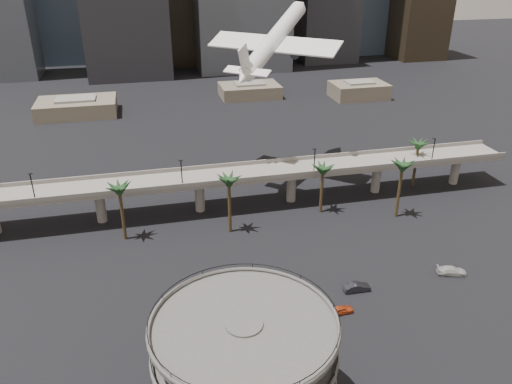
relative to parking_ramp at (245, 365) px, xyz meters
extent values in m
plane|color=black|center=(13.00, 4.00, -9.84)|extent=(700.00, 700.00, 0.00)
cylinder|color=#484543|center=(0.00, 0.00, -1.84)|extent=(4.40, 4.40, 16.50)
cylinder|color=#484543|center=(0.00, 0.00, -2.06)|extent=(22.00, 22.00, 0.45)
torus|color=#484543|center=(0.00, 0.00, -1.59)|extent=(22.20, 22.20, 0.50)
torus|color=black|center=(0.00, 0.00, -0.79)|extent=(21.80, 21.80, 0.10)
cylinder|color=#484543|center=(0.00, 0.00, 1.94)|extent=(22.00, 22.00, 0.45)
torus|color=#484543|center=(0.00, 0.00, 2.41)|extent=(22.20, 22.20, 0.50)
torus|color=black|center=(0.00, 0.00, 3.21)|extent=(21.80, 21.80, 0.10)
cylinder|color=#484543|center=(0.00, 0.00, 5.94)|extent=(22.00, 22.00, 0.45)
torus|color=#484543|center=(0.00, 0.00, 6.41)|extent=(22.20, 22.20, 0.50)
torus|color=black|center=(0.00, 0.00, 7.21)|extent=(21.80, 21.80, 0.10)
cube|color=gray|center=(13.00, 59.00, -1.84)|extent=(130.00, 9.00, 0.90)
cube|color=gray|center=(13.00, 54.50, -0.94)|extent=(130.00, 0.30, 1.00)
cube|color=gray|center=(13.00, 63.50, -0.94)|extent=(130.00, 0.30, 1.00)
cylinder|color=gray|center=(-20.00, 59.00, -6.04)|extent=(2.20, 2.20, 8.00)
cylinder|color=gray|center=(2.00, 59.00, -6.04)|extent=(2.20, 2.20, 8.00)
cylinder|color=gray|center=(24.00, 59.00, -6.04)|extent=(2.20, 2.20, 8.00)
cylinder|color=gray|center=(46.00, 59.00, -6.04)|extent=(2.20, 2.20, 8.00)
cylinder|color=gray|center=(68.00, 59.00, -6.04)|extent=(2.20, 2.20, 8.00)
cylinder|color=black|center=(-32.00, 55.00, 1.66)|extent=(0.24, 0.24, 6.00)
cylinder|color=black|center=(-2.00, 55.00, 1.66)|extent=(0.24, 0.24, 6.00)
cylinder|color=black|center=(28.00, 55.00, 1.66)|extent=(0.24, 0.24, 6.00)
cylinder|color=black|center=(58.00, 55.00, 1.66)|extent=(0.24, 0.24, 6.00)
cylinder|color=#47371E|center=(7.00, 48.00, -3.76)|extent=(0.70, 0.70, 12.15)
ellipsoid|color=#1A3A1B|center=(7.00, 48.00, 2.71)|extent=(4.40, 4.40, 2.00)
cylinder|color=#47371E|center=(29.00, 52.00, -4.44)|extent=(0.70, 0.70, 10.80)
ellipsoid|color=#1A3A1B|center=(29.00, 52.00, 1.36)|extent=(4.40, 4.40, 2.00)
cylinder|color=#47371E|center=(45.00, 46.00, -3.54)|extent=(0.70, 0.70, 12.60)
ellipsoid|color=#1A3A1B|center=(45.00, 46.00, 3.16)|extent=(4.40, 4.40, 2.00)
cylinder|color=#47371E|center=(57.00, 60.00, -4.21)|extent=(0.70, 0.70, 11.25)
ellipsoid|color=#1A3A1B|center=(57.00, 60.00, 1.81)|extent=(4.40, 4.40, 2.00)
cylinder|color=#47371E|center=(-15.00, 50.00, -3.99)|extent=(0.70, 0.70, 11.70)
ellipsoid|color=#1A3A1B|center=(-15.00, 50.00, 2.26)|extent=(4.40, 4.40, 2.00)
cube|color=#64594A|center=(-32.00, 144.00, -7.09)|extent=(28.00, 18.00, 5.50)
cube|color=gray|center=(-32.00, 144.00, -3.94)|extent=(14.00, 9.00, 0.80)
cube|color=#64594A|center=(35.00, 154.00, -7.34)|extent=(24.00, 16.00, 5.00)
cube|color=gray|center=(35.00, 154.00, -4.44)|extent=(12.00, 8.00, 0.80)
cube|color=#64594A|center=(78.00, 142.00, -6.84)|extent=(22.00, 15.00, 6.00)
cube|color=gray|center=(78.00, 142.00, -3.44)|extent=(11.00, 7.50, 0.80)
cube|color=#394858|center=(-42.00, 249.00, 16.75)|extent=(30.00, 30.00, 53.18)
cube|color=gray|center=(68.00, 244.00, 13.43)|extent=(24.00, 24.00, 46.53)
cube|color=gray|center=(31.00, 264.00, 11.21)|extent=(22.00, 22.00, 42.10)
cylinder|color=white|center=(23.78, 75.64, 25.56)|extent=(22.58, 25.39, 14.92)
cone|color=white|center=(34.10, 87.67, 31.78)|extent=(6.27, 6.39, 5.08)
cone|color=white|center=(13.46, 63.62, 19.34)|extent=(5.83, 5.98, 4.68)
cube|color=white|center=(23.27, 75.05, 24.54)|extent=(29.42, 26.61, 2.97)
cube|color=white|center=(14.69, 65.05, 20.55)|extent=(10.00, 9.09, 1.22)
cube|color=white|center=(13.96, 64.20, 23.41)|extent=(3.86, 4.41, 6.91)
cylinder|color=#26262B|center=(19.39, 79.80, 23.31)|extent=(4.99, 5.30, 3.73)
cylinder|color=#26262B|center=(28.56, 71.93, 23.31)|extent=(4.99, 5.30, 3.73)
imported|color=#C1451B|center=(20.16, 17.25, -9.15)|extent=(4.17, 1.96, 1.38)
imported|color=black|center=(25.10, 22.28, -9.04)|extent=(4.90, 1.83, 1.60)
imported|color=#BBBBB6|center=(44.38, 22.91, -9.05)|extent=(5.80, 3.68, 1.57)
camera|label=1|loc=(-8.92, -43.79, 44.95)|focal=35.00mm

